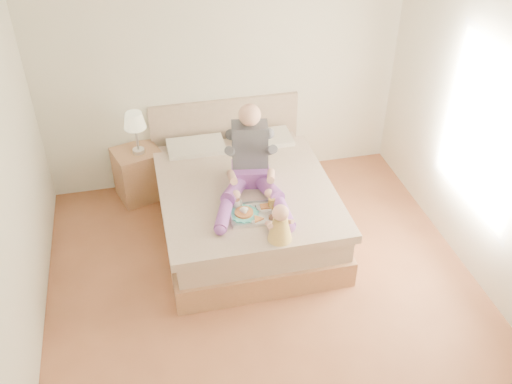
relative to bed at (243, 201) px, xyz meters
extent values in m
cube|color=brown|center=(0.00, -1.08, -0.32)|extent=(4.00, 4.20, 0.01)
cube|color=white|center=(0.00, -1.08, 2.38)|extent=(4.00, 4.20, 0.02)
cube|color=silver|center=(0.00, 1.02, 1.03)|extent=(4.00, 0.02, 2.70)
cube|color=silver|center=(-2.00, -1.08, 1.03)|extent=(0.02, 4.20, 2.70)
cube|color=silver|center=(2.00, -1.08, 1.03)|extent=(0.02, 4.20, 2.70)
cube|color=white|center=(1.99, -0.88, 1.08)|extent=(0.02, 1.30, 1.60)
cube|color=#F4EAC8|center=(1.98, -0.88, 1.08)|extent=(0.01, 1.18, 1.48)
cube|color=#8F6342|center=(0.00, -0.07, -0.18)|extent=(1.68, 2.13, 0.28)
cube|color=tan|center=(0.00, -0.07, 0.08)|extent=(1.60, 2.05, 0.24)
cube|color=tan|center=(0.00, -0.22, 0.25)|extent=(1.70, 1.80, 0.09)
cube|color=beige|center=(-0.38, 0.68, 0.27)|extent=(0.62, 0.40, 0.14)
cube|color=beige|center=(0.38, 0.68, 0.27)|extent=(0.62, 0.40, 0.14)
cube|color=gray|center=(0.00, 1.01, 0.18)|extent=(1.70, 0.08, 1.00)
cube|color=#8F6342|center=(-1.03, 0.80, -0.02)|extent=(0.59, 0.55, 0.59)
cylinder|color=silver|center=(-1.00, 0.76, 0.30)|extent=(0.13, 0.13, 0.04)
cylinder|color=silver|center=(-1.00, 0.76, 0.45)|extent=(0.03, 0.03, 0.27)
cone|color=#FFF7C7|center=(-1.00, 0.76, 0.67)|extent=(0.24, 0.24, 0.17)
cube|color=#72388D|center=(0.06, -0.06, 0.38)|extent=(0.41, 0.35, 0.17)
cube|color=#33333A|center=(0.07, -0.01, 0.68)|extent=(0.38, 0.27, 0.46)
sphere|color=#E2A88D|center=(0.07, -0.04, 1.03)|extent=(0.21, 0.21, 0.21)
cylinder|color=#72388D|center=(-0.13, -0.27, 0.37)|extent=(0.37, 0.51, 0.21)
cylinder|color=#72388D|center=(-0.30, -0.61, 0.36)|extent=(0.26, 0.46, 0.12)
sphere|color=#72388D|center=(-0.37, -0.81, 0.35)|extent=(0.11, 0.11, 0.11)
cylinder|color=#33333A|center=(-0.14, -0.11, 0.70)|extent=(0.16, 0.30, 0.24)
cylinder|color=#E2A88D|center=(-0.16, -0.29, 0.52)|extent=(0.09, 0.30, 0.16)
sphere|color=#E2A88D|center=(-0.16, -0.44, 0.43)|extent=(0.09, 0.09, 0.09)
cylinder|color=#72388D|center=(0.18, -0.32, 0.37)|extent=(0.23, 0.52, 0.21)
cylinder|color=#72388D|center=(0.23, -0.70, 0.36)|extent=(0.12, 0.45, 0.12)
sphere|color=#72388D|center=(0.24, -0.92, 0.35)|extent=(0.11, 0.11, 0.11)
cylinder|color=#33333A|center=(0.24, -0.17, 0.70)|extent=(0.10, 0.29, 0.24)
cylinder|color=#E2A88D|center=(0.20, -0.35, 0.52)|extent=(0.15, 0.31, 0.16)
sphere|color=#E2A88D|center=(0.15, -0.49, 0.43)|extent=(0.09, 0.09, 0.09)
cube|color=silver|center=(-0.02, -0.61, 0.30)|extent=(0.46, 0.37, 0.01)
cylinder|color=#3FB7AB|center=(-0.11, -0.60, 0.31)|extent=(0.26, 0.26, 0.01)
cylinder|color=#B36E3B|center=(-0.11, -0.60, 0.33)|extent=(0.17, 0.17, 0.02)
cylinder|color=silver|center=(-0.16, -0.47, 0.35)|extent=(0.08, 0.08, 0.09)
torus|color=silver|center=(-0.11, -0.48, 0.35)|extent=(0.02, 0.06, 0.06)
cylinder|color=#895D43|center=(-0.16, -0.47, 0.39)|extent=(0.07, 0.07, 0.01)
cylinder|color=silver|center=(0.10, -0.55, 0.31)|extent=(0.14, 0.14, 0.01)
cube|color=#B36E3B|center=(0.10, -0.55, 0.32)|extent=(0.09, 0.08, 0.02)
cylinder|color=silver|center=(-0.01, -0.71, 0.31)|extent=(0.14, 0.14, 0.01)
ellipsoid|color=red|center=(0.01, -0.72, 0.32)|extent=(0.04, 0.03, 0.01)
cylinder|color=white|center=(0.16, -0.56, 0.36)|extent=(0.07, 0.07, 0.12)
cylinder|color=gold|center=(0.16, -0.56, 0.36)|extent=(0.06, 0.06, 0.11)
cylinder|color=white|center=(0.12, -0.72, 0.32)|extent=(0.07, 0.07, 0.04)
cylinder|color=#4F220B|center=(0.12, -0.72, 0.32)|extent=(0.06, 0.06, 0.03)
cone|color=gold|center=(0.13, -0.99, 0.41)|extent=(0.22, 0.22, 0.24)
sphere|color=#E2A88D|center=(0.13, -0.99, 0.58)|extent=(0.15, 0.15, 0.15)
cylinder|color=#E2A88D|center=(0.07, -0.89, 0.33)|extent=(0.06, 0.17, 0.06)
sphere|color=#E2A88D|center=(0.06, -0.81, 0.33)|extent=(0.05, 0.05, 0.05)
cylinder|color=#E2A88D|center=(0.04, -0.99, 0.46)|extent=(0.06, 0.12, 0.10)
cylinder|color=#E2A88D|center=(0.15, -0.88, 0.33)|extent=(0.09, 0.17, 0.06)
sphere|color=#E2A88D|center=(0.15, -0.80, 0.33)|extent=(0.05, 0.05, 0.05)
cylinder|color=#E2A88D|center=(0.21, -0.97, 0.46)|extent=(0.08, 0.13, 0.10)
camera|label=1|loc=(-0.93, -4.66, 3.58)|focal=40.00mm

